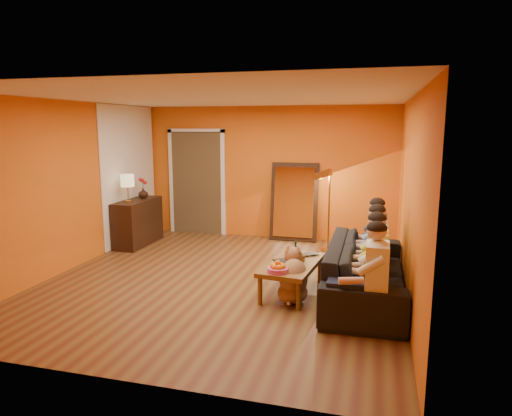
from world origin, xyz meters
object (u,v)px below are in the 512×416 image
(vase, at_px, (143,193))
(person_mid_left, at_px, (377,262))
(sofa, at_px, (366,270))
(mirror_frame, at_px, (294,202))
(tumbler, at_px, (303,258))
(laptop, at_px, (309,256))
(coffee_table, at_px, (292,278))
(wine_bottle, at_px, (295,253))
(table_lamp, at_px, (128,189))
(person_far_right, at_px, (377,240))
(sideboard, at_px, (138,222))
(dog, at_px, (294,274))
(person_mid_right, at_px, (377,250))
(person_far_left, at_px, (376,277))
(floor_lamp, at_px, (329,212))

(vase, bearing_deg, person_mid_left, -28.54)
(sofa, bearing_deg, mirror_frame, 27.75)
(tumbler, relative_size, laptop, 0.27)
(coffee_table, relative_size, wine_bottle, 3.94)
(table_lamp, relative_size, person_far_right, 0.42)
(tumbler, bearing_deg, sideboard, 153.96)
(tumbler, bearing_deg, coffee_table, -135.00)
(coffee_table, xyz_separation_m, dog, (0.07, -0.27, 0.14))
(laptop, bearing_deg, table_lamp, 122.31)
(sideboard, xyz_separation_m, person_mid_right, (4.37, -1.58, 0.18))
(person_far_left, xyz_separation_m, person_far_right, (0.00, 1.65, 0.00))
(floor_lamp, relative_size, person_mid_left, 1.18)
(sideboard, relative_size, person_mid_left, 0.97)
(laptop, bearing_deg, person_mid_right, -48.50)
(person_far_left, bearing_deg, person_mid_right, 90.00)
(person_mid_right, relative_size, person_far_right, 1.00)
(sofa, xyz_separation_m, tumbler, (-0.83, 0.01, 0.10))
(floor_lamp, relative_size, person_far_left, 1.18)
(floor_lamp, distance_m, wine_bottle, 2.27)
(dog, distance_m, person_far_left, 1.22)
(floor_lamp, bearing_deg, person_mid_left, -59.88)
(vase, bearing_deg, mirror_frame, 16.57)
(person_mid_left, height_order, person_mid_right, same)
(floor_lamp, height_order, person_far_left, floor_lamp)
(person_mid_left, relative_size, tumbler, 13.50)
(laptop, bearing_deg, person_far_left, -93.50)
(person_mid_right, bearing_deg, person_far_left, -90.00)
(mirror_frame, xyz_separation_m, vase, (-2.79, -0.83, 0.19))
(floor_lamp, height_order, wine_bottle, floor_lamp)
(sideboard, height_order, person_far_left, person_far_left)
(person_far_right, bearing_deg, person_mid_left, -90.00)
(table_lamp, bearing_deg, person_far_left, -28.54)
(table_lamp, bearing_deg, wine_bottle, -24.70)
(mirror_frame, xyz_separation_m, sofa, (1.45, -2.76, -0.40))
(sofa, bearing_deg, dog, 113.31)
(coffee_table, height_order, tumbler, tumbler)
(mirror_frame, bearing_deg, person_mid_right, -59.26)
(sideboard, distance_m, vase, 0.58)
(mirror_frame, xyz_separation_m, person_mid_right, (1.58, -2.66, -0.15))
(tumbler, bearing_deg, vase, 150.66)
(table_lamp, height_order, vase, table_lamp)
(sofa, height_order, person_far_left, person_far_left)
(dog, height_order, person_mid_left, person_mid_left)
(mirror_frame, xyz_separation_m, dog, (0.56, -3.14, -0.41))
(sideboard, xyz_separation_m, person_far_left, (4.37, -2.68, 0.18))
(sideboard, bearing_deg, dog, -31.52)
(person_far_left, distance_m, tumbler, 1.41)
(sideboard, bearing_deg, person_mid_left, -25.95)
(dog, bearing_deg, sofa, 14.98)
(dog, distance_m, laptop, 0.64)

